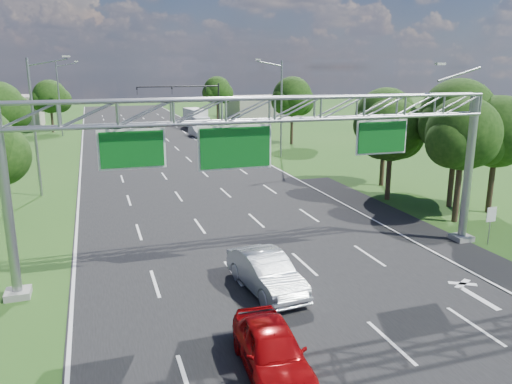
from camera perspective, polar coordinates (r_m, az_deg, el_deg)
name	(u,v)px	position (r m, az deg, el deg)	size (l,w,h in m)	color
ground	(193,185)	(41.12, -7.18, 0.83)	(220.00, 220.00, 0.00)	#265218
road	(193,185)	(41.12, -7.18, 0.83)	(18.00, 180.00, 0.02)	black
road_flare	(419,232)	(30.76, 18.14, -4.33)	(3.00, 30.00, 0.02)	black
sign_gantry	(274,123)	(22.87, 2.03, 7.92)	(23.50, 1.00, 9.56)	gray
regulatory_sign	(491,218)	(29.52, 25.27, -2.69)	(0.60, 0.08, 2.10)	gray
traffic_signal	(196,96)	(75.95, -6.91, 10.82)	(12.21, 0.24, 7.00)	black
streetlight_l_near	(37,121)	(39.69, -23.79, 7.46)	(2.97, 0.22, 10.16)	gray
streetlight_l_far	(60,95)	(74.52, -21.45, 10.23)	(2.97, 0.22, 10.16)	gray
streetlight_r_mid	(280,104)	(52.94, 2.71, 9.99)	(2.97, 0.22, 10.16)	gray
tree_cluster_right	(436,128)	(36.45, 19.87, 6.90)	(9.91, 14.60, 8.68)	#2D2116
tree_verge_lb	(0,109)	(55.15, -27.24, 8.46)	(5.76, 4.80, 8.06)	#2D2116
tree_verge_lc	(51,98)	(79.67, -22.42, 9.89)	(5.76, 4.80, 7.62)	#2D2116
tree_verge_rd	(293,98)	(62.15, 4.21, 10.62)	(5.76, 4.80, 8.28)	#2D2116
tree_verge_re	(218,91)	(90.10, -4.41, 11.40)	(5.76, 4.80, 7.84)	#2D2116
building_right	(263,107)	(96.90, 0.84, 9.73)	(12.00, 9.00, 4.00)	#9F9785
red_coupe	(272,350)	(16.29, 1.86, -17.57)	(1.88, 4.67, 1.59)	#990709
silver_sedan	(266,272)	(21.60, 1.16, -9.16)	(1.74, 4.99, 1.64)	silver
car_queue_a	(122,147)	(57.34, -15.03, 4.96)	(2.06, 5.08, 1.47)	#B9B9B9
car_queue_b	(149,131)	(72.42, -12.14, 6.88)	(2.19, 4.76, 1.32)	black
car_queue_c	(115,131)	(72.34, -15.86, 6.78)	(1.92, 4.78, 1.63)	black
car_queue_d	(198,132)	(69.71, -6.68, 6.87)	(1.50, 4.30, 1.42)	silver
box_truck	(196,119)	(78.80, -6.83, 8.24)	(2.89, 8.24, 3.05)	white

